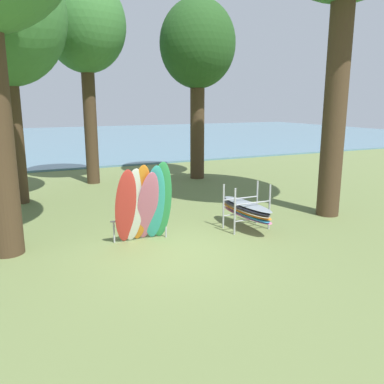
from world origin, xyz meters
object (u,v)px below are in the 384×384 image
tree_far_left_back (3,16)px  board_storage_rack (246,209)px  tree_mid_behind (198,48)px  leaning_board_pile (144,205)px  tree_deep_back (85,28)px

tree_far_left_back → board_storage_rack: bearing=-46.7°
tree_mid_behind → leaning_board_pile: tree_mid_behind is taller
tree_deep_back → tree_far_left_back: bearing=-141.1°
tree_mid_behind → board_storage_rack: bearing=-105.9°
tree_deep_back → tree_mid_behind: bearing=-10.6°
tree_deep_back → leaning_board_pile: tree_deep_back is taller
tree_deep_back → leaning_board_pile: size_ratio=3.97×
tree_far_left_back → leaning_board_pile: (2.57, -5.80, -5.08)m
tree_mid_behind → board_storage_rack: 9.27m
leaning_board_pile → tree_deep_back: bearing=86.9°
tree_far_left_back → tree_deep_back: (3.01, 2.43, 0.22)m
leaning_board_pile → board_storage_rack: bearing=-0.4°
tree_mid_behind → tree_far_left_back: bearing=-168.2°
tree_far_left_back → leaning_board_pile: tree_far_left_back is taller
tree_mid_behind → tree_deep_back: size_ratio=0.93×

